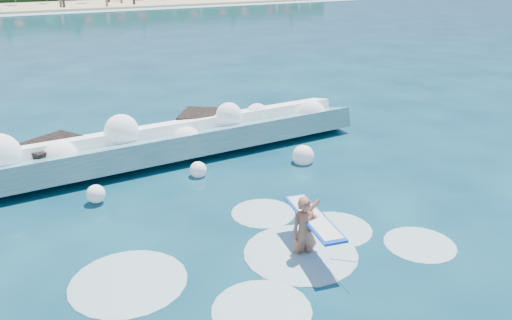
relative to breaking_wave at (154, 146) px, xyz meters
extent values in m
plane|color=#082C42|center=(0.01, -6.60, -0.48)|extent=(200.00, 200.00, 0.00)
cube|color=teal|center=(0.00, -0.16, -0.08)|extent=(15.98, 2.43, 1.33)
cube|color=white|center=(0.00, 0.64, 0.32)|extent=(15.98, 1.13, 0.62)
cube|color=black|center=(-3.29, 0.95, -0.09)|extent=(2.57, 2.36, 1.13)
cube|color=black|center=(-0.29, 0.15, -0.18)|extent=(1.64, 1.32, 0.87)
cube|color=black|center=(2.41, 1.35, -0.06)|extent=(2.17, 2.22, 1.22)
imported|color=#975B46|center=(0.85, -7.96, 0.12)|extent=(0.77, 0.62, 1.83)
cube|color=blue|center=(1.13, -7.91, 0.44)|extent=(1.13, 2.57, 0.06)
cube|color=white|center=(1.13, -7.91, 0.45)|extent=(0.98, 2.34, 0.06)
cylinder|color=black|center=(1.03, -9.16, -0.03)|extent=(0.01, 0.91, 0.43)
sphere|color=white|center=(-3.17, 0.13, 0.15)|extent=(1.15, 1.15, 1.15)
sphere|color=white|center=(-1.00, 0.41, 0.61)|extent=(1.20, 1.20, 1.20)
sphere|color=white|center=(1.03, -0.57, 0.19)|extent=(1.01, 1.01, 1.01)
sphere|color=white|center=(3.11, 0.15, 0.63)|extent=(1.00, 1.00, 1.00)
sphere|color=white|center=(4.65, 0.57, 0.29)|extent=(0.99, 0.99, 0.99)
sphere|color=white|center=(6.63, -0.51, 0.32)|extent=(1.12, 1.12, 1.12)
sphere|color=white|center=(-2.74, -2.54, -0.19)|extent=(0.55, 0.55, 0.55)
sphere|color=white|center=(0.68, -2.24, -0.27)|extent=(0.56, 0.56, 0.56)
sphere|color=white|center=(4.38, -3.04, -0.24)|extent=(0.77, 0.77, 0.77)
ellipsoid|color=silver|center=(0.83, -7.85, -0.48)|extent=(2.83, 2.83, 0.14)
ellipsoid|color=silver|center=(-1.10, -9.20, -0.48)|extent=(2.09, 2.09, 0.10)
ellipsoid|color=silver|center=(2.31, -7.36, -0.48)|extent=(1.99, 1.99, 0.10)
ellipsoid|color=silver|center=(-3.15, -6.86, -0.48)|extent=(2.64, 2.64, 0.13)
ellipsoid|color=silver|center=(1.14, -5.60, -0.48)|extent=(1.83, 1.83, 0.09)
ellipsoid|color=silver|center=(3.65, -9.06, -0.48)|extent=(1.81, 1.81, 0.09)
cube|color=#3F332D|center=(4.58, 63.58, 0.70)|extent=(0.35, 0.22, 1.56)
cube|color=#262633|center=(3.95, 69.43, 0.65)|extent=(0.35, 0.22, 1.47)
cube|color=brown|center=(17.28, 67.39, 0.62)|extent=(0.35, 0.22, 1.39)
camera|label=1|loc=(-5.47, -16.29, 6.12)|focal=35.00mm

